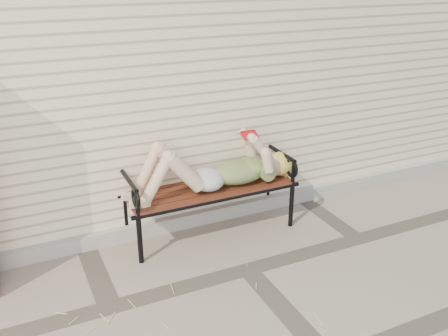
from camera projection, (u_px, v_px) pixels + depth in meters
ground at (248, 269)px, 4.50m from camera, size 80.00×80.00×0.00m
house_wall at (142, 51)px, 6.43m from camera, size 8.00×4.00×3.00m
foundation_strip at (205, 216)px, 5.28m from camera, size 8.00×0.10×0.15m
garden_bench at (205, 168)px, 4.97m from camera, size 1.83×0.73×1.19m
reading_woman at (213, 169)px, 4.84m from camera, size 1.73×0.39×0.54m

